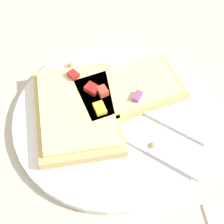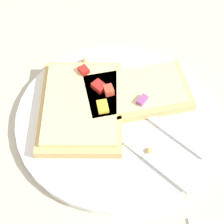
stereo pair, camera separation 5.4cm
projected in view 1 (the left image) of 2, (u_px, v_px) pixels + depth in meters
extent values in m
plane|color=#BCB29E|center=(112.00, 120.00, 0.56)|extent=(4.00, 4.00, 0.00)
cylinder|color=white|center=(112.00, 118.00, 0.56)|extent=(0.29, 0.29, 0.01)
cube|color=silver|center=(165.00, 120.00, 0.55)|extent=(0.10, 0.11, 0.01)
cube|color=silver|center=(111.00, 93.00, 0.57)|extent=(0.06, 0.06, 0.01)
cube|color=silver|center=(93.00, 78.00, 0.59)|extent=(0.02, 0.02, 0.00)
cube|color=silver|center=(91.00, 81.00, 0.59)|extent=(0.02, 0.02, 0.00)
cube|color=silver|center=(88.00, 84.00, 0.59)|extent=(0.02, 0.02, 0.00)
cube|color=silver|center=(85.00, 87.00, 0.58)|extent=(0.02, 0.02, 0.00)
cube|color=silver|center=(175.00, 162.00, 0.51)|extent=(0.06, 0.07, 0.01)
cube|color=silver|center=(113.00, 128.00, 0.54)|extent=(0.10, 0.11, 0.00)
cube|color=tan|center=(77.00, 112.00, 0.55)|extent=(0.17, 0.12, 0.01)
cube|color=beige|center=(76.00, 108.00, 0.54)|extent=(0.15, 0.11, 0.01)
cube|color=yellow|center=(100.00, 110.00, 0.53)|extent=(0.02, 0.02, 0.01)
cube|color=red|center=(73.00, 75.00, 0.57)|extent=(0.02, 0.02, 0.01)
cube|color=tan|center=(127.00, 91.00, 0.57)|extent=(0.13, 0.18, 0.01)
cube|color=beige|center=(128.00, 87.00, 0.56)|extent=(0.11, 0.16, 0.01)
cube|color=#934C8E|center=(137.00, 96.00, 0.54)|extent=(0.02, 0.02, 0.01)
cube|color=red|center=(92.00, 89.00, 0.55)|extent=(0.02, 0.02, 0.01)
cube|color=#D14733|center=(102.00, 91.00, 0.55)|extent=(0.02, 0.02, 0.01)
sphere|color=tan|center=(71.00, 65.00, 0.60)|extent=(0.01, 0.01, 0.01)
sphere|color=tan|center=(149.00, 78.00, 0.59)|extent=(0.01, 0.01, 0.01)
sphere|color=tan|center=(153.00, 145.00, 0.52)|extent=(0.01, 0.01, 0.01)
sphere|color=tan|center=(62.00, 152.00, 0.51)|extent=(0.01, 0.01, 0.01)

